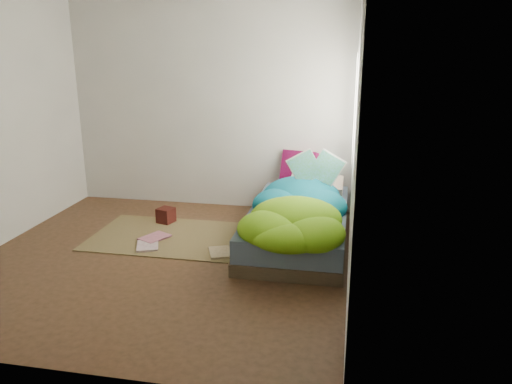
% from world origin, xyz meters
% --- Properties ---
extents(ground, '(3.50, 3.50, 0.00)m').
position_xyz_m(ground, '(0.00, 0.00, 0.00)').
color(ground, '#3C2A17').
rests_on(ground, ground).
extents(room_walls, '(3.54, 3.54, 2.62)m').
position_xyz_m(room_walls, '(0.01, 0.01, 1.63)').
color(room_walls, silver).
rests_on(room_walls, ground).
extents(bed, '(1.00, 2.00, 0.34)m').
position_xyz_m(bed, '(1.22, 0.72, 0.17)').
color(bed, '#3E3122').
rests_on(bed, ground).
extents(duvet, '(0.96, 1.84, 0.34)m').
position_xyz_m(duvet, '(1.22, 0.50, 0.51)').
color(duvet, '#076575').
rests_on(duvet, bed).
extents(rug, '(1.60, 1.10, 0.01)m').
position_xyz_m(rug, '(-0.15, 0.55, 0.01)').
color(rug, brown).
rests_on(rug, ground).
extents(pillow_floral, '(0.61, 0.38, 0.14)m').
position_xyz_m(pillow_floral, '(1.35, 1.39, 0.41)').
color(pillow_floral, beige).
rests_on(pillow_floral, bed).
extents(pillow_magenta, '(0.44, 0.22, 0.42)m').
position_xyz_m(pillow_magenta, '(1.12, 1.63, 0.55)').
color(pillow_magenta, '#4F0527').
rests_on(pillow_magenta, bed).
extents(open_book, '(0.49, 0.14, 0.30)m').
position_xyz_m(open_book, '(1.37, 0.98, 0.83)').
color(open_book, green).
rests_on(open_book, duvet).
extents(wooden_box, '(0.21, 0.21, 0.17)m').
position_xyz_m(wooden_box, '(-0.32, 0.96, 0.10)').
color(wooden_box, '#3A0E0D').
rests_on(wooden_box, rug).
extents(floor_book_a, '(0.30, 0.35, 0.02)m').
position_xyz_m(floor_book_a, '(-0.35, 0.19, 0.02)').
color(floor_book_a, white).
rests_on(floor_book_a, rug).
extents(floor_book_b, '(0.33, 0.36, 0.03)m').
position_xyz_m(floor_book_b, '(-0.35, 0.49, 0.03)').
color(floor_book_b, '#D37A91').
rests_on(floor_book_b, rug).
extents(floor_book_c, '(0.30, 0.34, 0.02)m').
position_xyz_m(floor_book_c, '(0.42, 0.16, 0.02)').
color(floor_book_c, tan).
rests_on(floor_book_c, rug).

